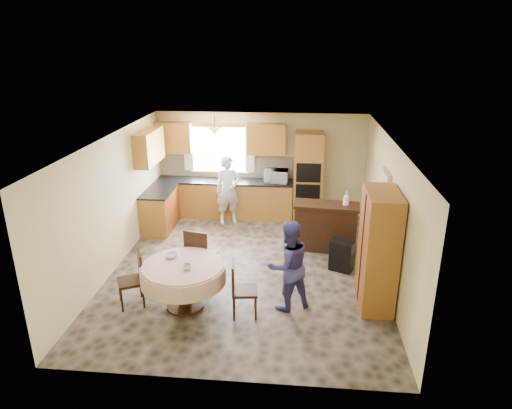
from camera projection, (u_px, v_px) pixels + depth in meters
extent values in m
cube|color=#71614F|center=(247.00, 269.00, 8.67)|extent=(5.00, 6.00, 0.01)
cube|color=white|center=(246.00, 140.00, 7.81)|extent=(5.00, 6.00, 0.01)
cube|color=#CFBE85|center=(260.00, 164.00, 11.04)|extent=(5.00, 0.02, 2.50)
cube|color=#CFBE85|center=(218.00, 296.00, 5.43)|extent=(5.00, 0.02, 2.50)
cube|color=#CFBE85|center=(113.00, 203.00, 8.46)|extent=(0.02, 6.00, 2.50)
cube|color=#CFBE85|center=(387.00, 213.00, 8.02)|extent=(0.02, 6.00, 2.50)
cube|color=white|center=(219.00, 150.00, 10.99)|extent=(1.40, 0.03, 1.10)
cube|color=white|center=(188.00, 147.00, 10.99)|extent=(0.22, 0.02, 1.15)
cube|color=white|center=(250.00, 149.00, 10.86)|extent=(0.22, 0.02, 1.15)
cube|color=#C18A33|center=(225.00, 199.00, 11.11)|extent=(3.30, 0.60, 0.88)
cube|color=black|center=(224.00, 181.00, 10.96)|extent=(3.30, 0.64, 0.04)
cube|color=#C18A33|center=(160.00, 210.00, 10.39)|extent=(0.60, 1.20, 0.88)
cube|color=black|center=(158.00, 191.00, 10.23)|extent=(0.64, 1.20, 0.04)
cube|color=#CABC8E|center=(226.00, 166.00, 11.13)|extent=(3.30, 0.02, 0.55)
cube|color=gold|center=(174.00, 137.00, 10.84)|extent=(0.85, 0.33, 0.72)
cube|color=gold|center=(266.00, 139.00, 10.64)|extent=(0.90, 0.33, 0.72)
cube|color=gold|center=(149.00, 147.00, 9.90)|extent=(0.33, 1.20, 0.72)
cube|color=#C18A33|center=(308.00, 177.00, 10.71)|extent=(0.66, 0.62, 2.12)
cube|color=black|center=(309.00, 173.00, 10.35)|extent=(0.56, 0.01, 0.45)
cube|color=black|center=(308.00, 194.00, 10.53)|extent=(0.56, 0.01, 0.45)
cone|color=beige|center=(215.00, 132.00, 10.36)|extent=(0.36, 0.36, 0.18)
cube|color=#381C0F|center=(326.00, 228.00, 9.37)|extent=(1.35, 0.67, 0.93)
cube|color=black|center=(342.00, 256.00, 8.57)|extent=(0.51, 0.44, 0.58)
cube|color=#C18A33|center=(378.00, 250.00, 7.26)|extent=(0.51, 1.02, 1.94)
cylinder|color=#381C0F|center=(184.00, 288.00, 7.35)|extent=(0.20, 0.20, 0.71)
cylinder|color=#381C0F|center=(185.00, 306.00, 7.46)|extent=(0.60, 0.60, 0.04)
cylinder|color=beige|center=(183.00, 266.00, 7.21)|extent=(1.30, 1.30, 0.05)
cylinder|color=beige|center=(183.00, 274.00, 7.26)|extent=(1.36, 1.36, 0.28)
cube|color=#381C0F|center=(130.00, 281.00, 7.39)|extent=(0.53, 0.53, 0.05)
cube|color=#381C0F|center=(140.00, 266.00, 7.37)|extent=(0.20, 0.36, 0.47)
cylinder|color=#381C0F|center=(118.00, 298.00, 7.33)|extent=(0.03, 0.03, 0.41)
cylinder|color=#381C0F|center=(138.00, 299.00, 7.30)|extent=(0.03, 0.03, 0.41)
cylinder|color=#381C0F|center=(125.00, 288.00, 7.64)|extent=(0.03, 0.03, 0.41)
cylinder|color=#381C0F|center=(145.00, 289.00, 7.61)|extent=(0.03, 0.03, 0.41)
cube|color=#381C0F|center=(201.00, 256.00, 8.11)|extent=(0.55, 0.55, 0.05)
cube|color=#381C0F|center=(196.00, 246.00, 7.82)|extent=(0.43, 0.14, 0.54)
cylinder|color=#381C0F|center=(189.00, 274.00, 8.03)|extent=(0.04, 0.04, 0.46)
cylinder|color=#381C0F|center=(211.00, 275.00, 8.00)|extent=(0.04, 0.04, 0.46)
cylinder|color=#381C0F|center=(194.00, 263.00, 8.39)|extent=(0.04, 0.04, 0.46)
cylinder|color=#381C0F|center=(215.00, 264.00, 8.36)|extent=(0.04, 0.04, 0.46)
cube|color=#381C0F|center=(245.00, 291.00, 7.13)|extent=(0.44, 0.44, 0.05)
cube|color=#381C0F|center=(233.00, 277.00, 7.03)|extent=(0.09, 0.38, 0.47)
cylinder|color=#381C0F|center=(233.00, 308.00, 7.06)|extent=(0.03, 0.03, 0.40)
cylinder|color=#381C0F|center=(254.00, 310.00, 7.03)|extent=(0.03, 0.03, 0.40)
cylinder|color=#381C0F|center=(236.00, 297.00, 7.37)|extent=(0.03, 0.03, 0.40)
cylinder|color=#381C0F|center=(256.00, 298.00, 7.34)|extent=(0.03, 0.03, 0.40)
cube|color=gold|center=(386.00, 185.00, 8.06)|extent=(0.05, 0.63, 0.52)
cube|color=silver|center=(384.00, 185.00, 8.06)|extent=(0.01, 0.52, 0.41)
imported|color=silver|center=(276.00, 176.00, 10.74)|extent=(0.56, 0.39, 0.30)
imported|color=silver|center=(228.00, 190.00, 10.60)|extent=(0.69, 0.57, 1.61)
imported|color=#3D3C83|center=(288.00, 266.00, 7.21)|extent=(0.92, 0.85, 1.51)
imported|color=#B2B2B2|center=(310.00, 205.00, 9.23)|extent=(0.25, 0.25, 0.05)
imported|color=silver|center=(346.00, 200.00, 9.12)|extent=(0.15, 0.15, 0.33)
imported|color=#B2B2B2|center=(187.00, 267.00, 7.02)|extent=(0.16, 0.16, 0.10)
imported|color=#B2B2B2|center=(172.00, 256.00, 7.43)|extent=(0.20, 0.20, 0.06)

